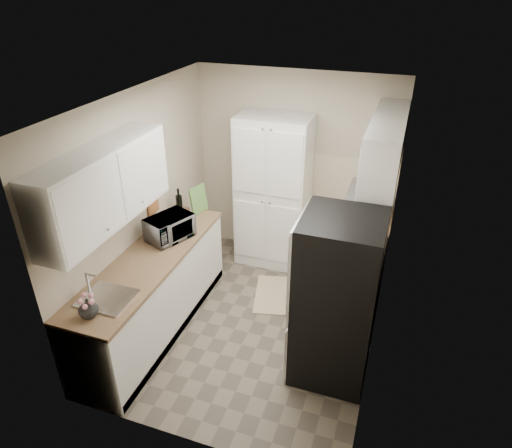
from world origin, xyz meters
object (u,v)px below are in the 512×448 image
pantry_cabinet (273,193)px  wine_bottle (179,203)px  refrigerator (336,300)px  toaster_oven (375,207)px  electric_range (349,284)px  microwave (170,228)px

pantry_cabinet → wine_bottle: pantry_cabinet is taller
refrigerator → toaster_oven: size_ratio=4.13×
pantry_cabinet → electric_range: bearing=-38.2°
refrigerator → toaster_oven: bearing=84.9°
microwave → wine_bottle: size_ratio=1.61×
pantry_cabinet → electric_range: size_ratio=1.77×
pantry_cabinet → microwave: size_ratio=4.15×
refrigerator → toaster_oven: (0.15, 1.67, 0.19)m
refrigerator → microwave: bearing=168.3°
toaster_oven → wine_bottle: bearing=-152.3°
refrigerator → wine_bottle: 2.30m
electric_range → refrigerator: bearing=-92.5°
pantry_cabinet → wine_bottle: 1.22m
refrigerator → toaster_oven: refrigerator is taller
microwave → wine_bottle: bearing=40.0°
refrigerator → electric_range: bearing=87.5°
wine_bottle → toaster_oven: size_ratio=0.73×
refrigerator → wine_bottle: refrigerator is taller
wine_bottle → toaster_oven: bearing=17.8°
electric_range → wine_bottle: (-2.11, 0.15, 0.59)m
pantry_cabinet → toaster_oven: 1.29m
refrigerator → wine_bottle: (-2.08, 0.95, 0.22)m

